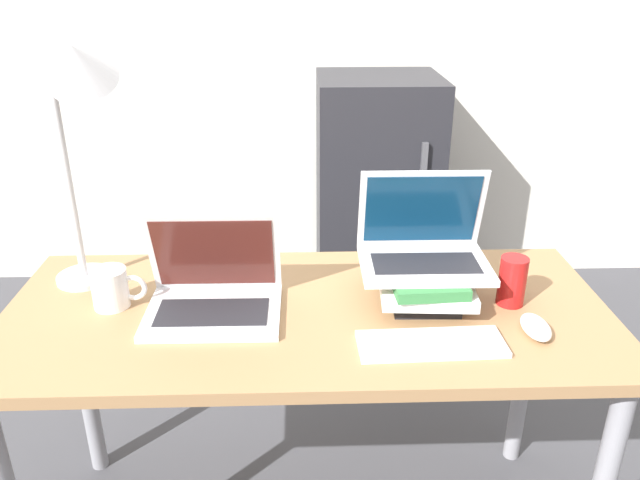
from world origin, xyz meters
name	(u,v)px	position (x,y,z in m)	size (l,w,h in m)	color
desk	(307,339)	(0.00, 0.32, 0.63)	(1.45, 0.64, 0.72)	#9E754C
laptop_left	(214,292)	(-0.22, 0.32, 0.77)	(0.31, 0.24, 0.24)	silver
book_stack	(423,282)	(0.28, 0.36, 0.77)	(0.24, 0.28, 0.09)	black
laptop_on_books	(423,245)	(0.28, 0.38, 0.85)	(0.31, 0.22, 0.22)	silver
wireless_keyboard	(431,344)	(0.27, 0.15, 0.72)	(0.32, 0.12, 0.01)	silver
mouse	(536,327)	(0.51, 0.19, 0.73)	(0.06, 0.11, 0.03)	white
mug	(112,288)	(-0.47, 0.35, 0.77)	(0.13, 0.09, 0.10)	white
soda_can	(512,281)	(0.49, 0.33, 0.78)	(0.07, 0.07, 0.12)	red
desk_lamp	(77,95)	(-0.51, 0.45, 1.20)	(0.23, 0.20, 0.65)	silver
mini_fridge	(375,197)	(0.32, 1.61, 0.53)	(0.51, 0.51, 1.05)	#232328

